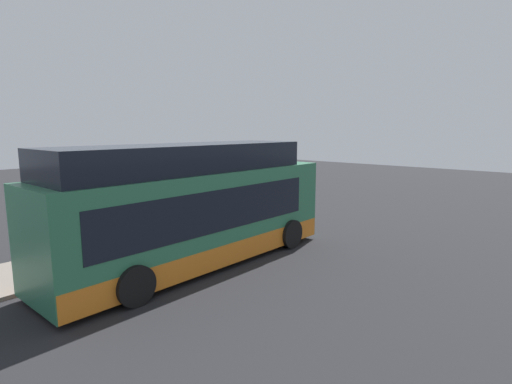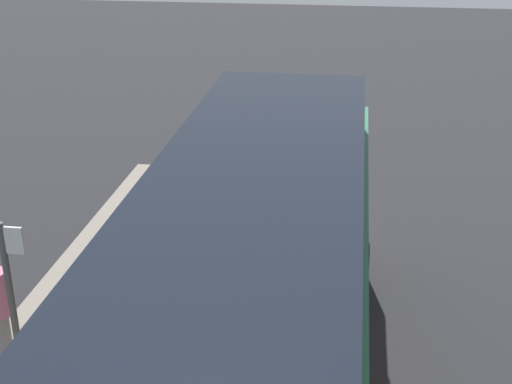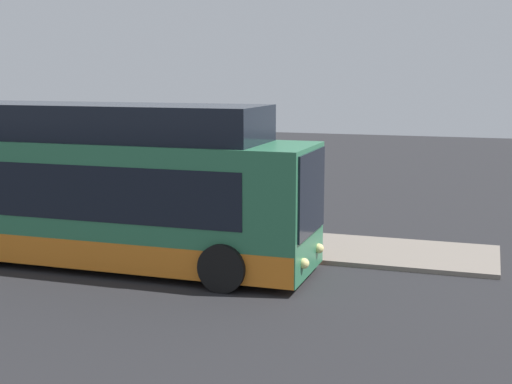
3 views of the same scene
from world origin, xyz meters
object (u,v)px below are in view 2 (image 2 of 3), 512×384
object	(u,v)px
suitcase	(139,313)
sign_post	(10,292)
bus_lead	(261,316)
passenger_boarding	(103,300)

from	to	relation	value
suitcase	sign_post	xyz separation A→B (m)	(-1.66, 1.25, 1.28)
suitcase	sign_post	distance (m)	2.44
bus_lead	suitcase	world-z (taller)	bus_lead
passenger_boarding	sign_post	distance (m)	1.61
passenger_boarding	sign_post	size ratio (longest dim) A/B	0.62
bus_lead	passenger_boarding	world-z (taller)	bus_lead
bus_lead	passenger_boarding	size ratio (longest dim) A/B	6.28
bus_lead	sign_post	size ratio (longest dim) A/B	3.90
bus_lead	sign_post	distance (m)	3.52
suitcase	sign_post	world-z (taller)	sign_post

